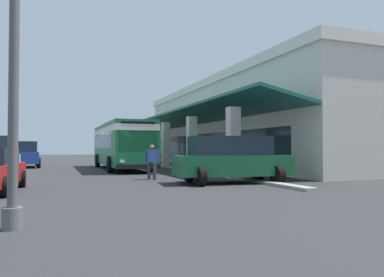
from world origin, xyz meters
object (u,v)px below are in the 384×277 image
object	(u,v)px
parked_suv_green	(231,159)
pedestrian	(152,160)
transit_bus	(121,143)
parked_suv_blue	(24,154)
potted_palm	(152,154)
lot_light_pole	(14,16)

from	to	relation	value
parked_suv_green	pedestrian	distance (m)	3.96
transit_bus	parked_suv_green	size ratio (longest dim) A/B	2.25
parked_suv_green	pedestrian	world-z (taller)	parked_suv_green
parked_suv_blue	pedestrian	distance (m)	15.47
parked_suv_green	potted_palm	world-z (taller)	potted_palm
pedestrian	lot_light_pole	world-z (taller)	lot_light_pole
lot_light_pole	parked_suv_green	bearing A→B (deg)	130.59
parked_suv_green	lot_light_pole	bearing A→B (deg)	-49.41
transit_bus	lot_light_pole	world-z (taller)	lot_light_pole
transit_bus	pedestrian	xyz separation A→B (m)	(8.96, -0.07, -0.94)
parked_suv_blue	parked_suv_green	world-z (taller)	same
pedestrian	parked_suv_green	bearing A→B (deg)	42.75
parked_suv_blue	lot_light_pole	world-z (taller)	lot_light_pole
potted_palm	lot_light_pole	distance (m)	31.91
transit_bus	parked_suv_green	xyz separation A→B (m)	(11.87, 2.62, -0.84)
parked_suv_blue	lot_light_pole	bearing A→B (deg)	3.47
parked_suv_blue	potted_palm	xyz separation A→B (m)	(-6.46, 11.70, -0.22)
transit_bus	lot_light_pole	distance (m)	19.29
parked_suv_blue	potted_palm	world-z (taller)	potted_palm
transit_bus	lot_light_pole	xyz separation A→B (m)	(18.49, -5.10, 2.07)
transit_bus	parked_suv_blue	xyz separation A→B (m)	(-5.10, -6.53, -0.84)
transit_bus	parked_suv_green	distance (m)	12.19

